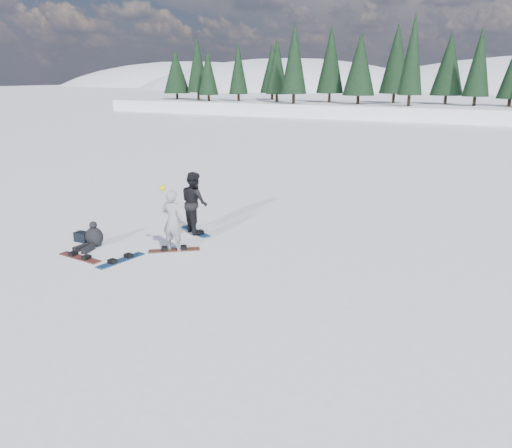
# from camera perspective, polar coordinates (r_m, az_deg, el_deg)

# --- Properties ---
(ground) EXTENTS (420.00, 420.00, 0.00)m
(ground) POSITION_cam_1_polar(r_m,az_deg,el_deg) (13.32, -8.88, -5.49)
(ground) COLOR white
(ground) RESTS_ON ground
(alpine_backdrop) EXTENTS (412.50, 227.00, 53.20)m
(alpine_backdrop) POSITION_cam_1_polar(r_m,az_deg,el_deg) (200.97, 21.18, 10.13)
(alpine_backdrop) COLOR white
(alpine_backdrop) RESTS_ON ground
(snowboarder_woman) EXTENTS (0.71, 0.51, 1.99)m
(snowboarder_woman) POSITION_cam_1_polar(r_m,az_deg,el_deg) (14.66, -9.51, 0.40)
(snowboarder_woman) COLOR gray
(snowboarder_woman) RESTS_ON ground
(snowboarder_man) EXTENTS (1.24, 1.17, 2.02)m
(snowboarder_man) POSITION_cam_1_polar(r_m,az_deg,el_deg) (16.33, -7.06, 2.47)
(snowboarder_man) COLOR black
(snowboarder_man) RESTS_ON ground
(seated_rider) EXTENTS (0.60, 0.95, 0.79)m
(seated_rider) POSITION_cam_1_polar(r_m,az_deg,el_deg) (15.73, -18.13, -1.47)
(seated_rider) COLOR black
(seated_rider) RESTS_ON ground
(gear_bag) EXTENTS (0.45, 0.30, 0.30)m
(gear_bag) POSITION_cam_1_polar(r_m,az_deg,el_deg) (16.42, -19.23, -1.39)
(gear_bag) COLOR black
(gear_bag) RESTS_ON ground
(snowboard_woman) EXTENTS (1.37, 1.11, 0.03)m
(snowboard_woman) POSITION_cam_1_polar(r_m,az_deg,el_deg) (14.94, -9.33, -2.96)
(snowboard_woman) COLOR brown
(snowboard_woman) RESTS_ON ground
(snowboard_man) EXTENTS (1.46, 0.95, 0.03)m
(snowboard_man) POSITION_cam_1_polar(r_m,az_deg,el_deg) (16.60, -6.94, -0.86)
(snowboard_man) COLOR #1B5498
(snowboard_man) RESTS_ON ground
(snowboard_loose_a) EXTENTS (0.55, 1.53, 0.03)m
(snowboard_loose_a) POSITION_cam_1_polar(r_m,az_deg,el_deg) (14.44, -15.20, -4.05)
(snowboard_loose_a) COLOR navy
(snowboard_loose_a) RESTS_ON ground
(snowboard_loose_b) EXTENTS (1.52, 0.44, 0.03)m
(snowboard_loose_b) POSITION_cam_1_polar(r_m,az_deg,el_deg) (15.01, -19.48, -3.63)
(snowboard_loose_b) COLOR maroon
(snowboard_loose_b) RESTS_ON ground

